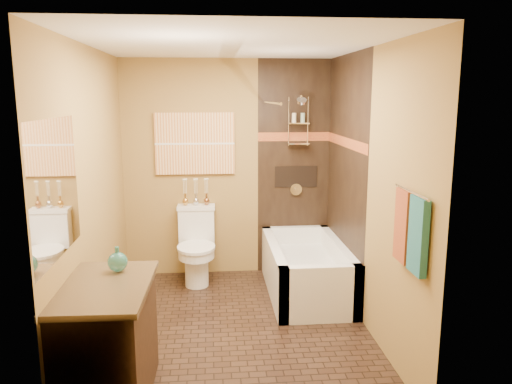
{
  "coord_description": "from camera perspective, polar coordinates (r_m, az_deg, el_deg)",
  "views": [
    {
      "loc": [
        -0.19,
        -4.24,
        2.09
      ],
      "look_at": [
        0.23,
        0.4,
        1.19
      ],
      "focal_mm": 35.0,
      "sensor_mm": 36.0,
      "label": 1
    }
  ],
  "objects": [
    {
      "name": "mosaic_band_right",
      "position": [
        5.2,
        10.17,
        5.63
      ],
      "size": [
        0.01,
        1.5,
        0.1
      ],
      "primitive_type": "cube",
      "color": "maroon",
      "rests_on": "alcove_tile_right"
    },
    {
      "name": "alcove_tile_right",
      "position": [
        5.25,
        10.14,
        1.6
      ],
      "size": [
        0.01,
        1.5,
        2.5
      ],
      "primitive_type": "cube",
      "color": "black",
      "rests_on": "wall_right"
    },
    {
      "name": "wall_back",
      "position": [
        5.81,
        -3.24,
        2.65
      ],
      "size": [
        2.4,
        0.02,
        2.5
      ],
      "primitive_type": "cube",
      "color": "olive",
      "rests_on": "floor"
    },
    {
      "name": "mosaic_band_back",
      "position": [
        5.82,
        4.42,
        6.32
      ],
      "size": [
        0.85,
        0.01,
        0.1
      ],
      "primitive_type": "cube",
      "color": "maroon",
      "rests_on": "alcove_tile_back"
    },
    {
      "name": "curtain_rod",
      "position": [
        5.03,
        1.61,
        10.18
      ],
      "size": [
        0.03,
        1.55,
        0.03
      ],
      "primitive_type": "cylinder",
      "rotation": [
        1.57,
        0.0,
        0.0
      ],
      "color": "silver",
      "rests_on": "wall_back"
    },
    {
      "name": "alcove_niche",
      "position": [
        5.88,
        4.59,
        1.76
      ],
      "size": [
        0.5,
        0.01,
        0.25
      ],
      "primitive_type": "cube",
      "color": "black",
      "rests_on": "alcove_tile_back"
    },
    {
      "name": "bud_vases",
      "position": [
        5.74,
        -6.9,
        0.09
      ],
      "size": [
        0.31,
        0.06,
        0.3
      ],
      "color": "#BF8A3B",
      "rests_on": "toilet"
    },
    {
      "name": "wall_right",
      "position": [
        4.54,
        12.76,
        0.05
      ],
      "size": [
        0.02,
        3.0,
        2.5
      ],
      "primitive_type": "cube",
      "color": "olive",
      "rests_on": "floor"
    },
    {
      "name": "towel_teal",
      "position": [
        3.47,
        18.05,
        -4.79
      ],
      "size": [
        0.05,
        0.22,
        0.52
      ],
      "primitive_type": "cube",
      "color": "#1D5A63",
      "rests_on": "towel_bar"
    },
    {
      "name": "alcove_tile_back",
      "position": [
        5.87,
        4.36,
        2.73
      ],
      "size": [
        0.85,
        0.01,
        2.5
      ],
      "primitive_type": "cube",
      "color": "black",
      "rests_on": "wall_back"
    },
    {
      "name": "ceiling",
      "position": [
        4.26,
        -2.68,
        16.49
      ],
      "size": [
        3.0,
        3.0,
        0.0
      ],
      "primitive_type": "plane",
      "color": "silver",
      "rests_on": "wall_back"
    },
    {
      "name": "towel_rust",
      "position": [
        3.7,
        16.48,
        -3.72
      ],
      "size": [
        0.05,
        0.22,
        0.52
      ],
      "primitive_type": "cube",
      "color": "maroon",
      "rests_on": "towel_bar"
    },
    {
      "name": "floor",
      "position": [
        4.73,
        -2.4,
        -15.24
      ],
      "size": [
        3.0,
        3.0,
        0.0
      ],
      "primitive_type": "plane",
      "color": "black",
      "rests_on": "ground"
    },
    {
      "name": "sunset_painting",
      "position": [
        5.74,
        -7.0,
        5.51
      ],
      "size": [
        0.9,
        0.04,
        0.7
      ],
      "primitive_type": "cube",
      "color": "#CB6F2F",
      "rests_on": "wall_back"
    },
    {
      "name": "shower_fixtures",
      "position": [
        5.72,
        4.85,
        6.7
      ],
      "size": [
        0.24,
        0.33,
        1.16
      ],
      "color": "silver",
      "rests_on": "floor"
    },
    {
      "name": "teal_bottle",
      "position": [
        3.74,
        -15.56,
        -7.41
      ],
      "size": [
        0.17,
        0.17,
        0.23
      ],
      "primitive_type": null,
      "rotation": [
        0.0,
        0.0,
        -0.18
      ],
      "color": "#267367",
      "rests_on": "vanity"
    },
    {
      "name": "wall_left",
      "position": [
        4.44,
        -18.2,
        -0.48
      ],
      "size": [
        0.02,
        3.0,
        2.5
      ],
      "primitive_type": "cube",
      "color": "olive",
      "rests_on": "floor"
    },
    {
      "name": "wall_front",
      "position": [
        2.87,
        -1.11,
        -6.03
      ],
      "size": [
        2.4,
        0.02,
        2.5
      ],
      "primitive_type": "cube",
      "color": "olive",
      "rests_on": "floor"
    },
    {
      "name": "towel_bar",
      "position": [
        3.52,
        17.33,
        -0.0
      ],
      "size": [
        0.02,
        0.55,
        0.02
      ],
      "primitive_type": "cylinder",
      "rotation": [
        1.57,
        0.0,
        0.0
      ],
      "color": "silver",
      "rests_on": "wall_right"
    },
    {
      "name": "toilet",
      "position": [
        5.69,
        -6.81,
        -6.06
      ],
      "size": [
        0.43,
        0.64,
        0.85
      ],
      "rotation": [
        0.0,
        0.0,
        -0.02
      ],
      "color": "white",
      "rests_on": "floor"
    },
    {
      "name": "bathtub",
      "position": [
        5.42,
        5.76,
        -9.24
      ],
      "size": [
        0.8,
        1.5,
        0.55
      ],
      "color": "white",
      "rests_on": "floor"
    },
    {
      "name": "vanity",
      "position": [
        3.72,
        -16.62,
        -16.15
      ],
      "size": [
        0.61,
        0.97,
        0.84
      ],
      "rotation": [
        0.0,
        0.0,
        -0.03
      ],
      "color": "black",
      "rests_on": "floor"
    },
    {
      "name": "vanity_mirror",
      "position": [
        3.44,
        -21.91,
        0.3
      ],
      "size": [
        0.01,
        1.0,
        0.9
      ],
      "primitive_type": "cube",
      "color": "white",
      "rests_on": "wall_left"
    }
  ]
}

